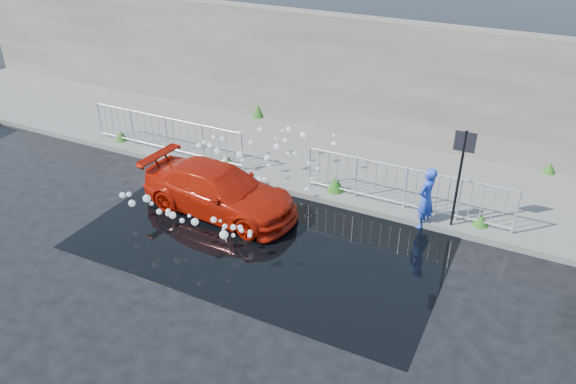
# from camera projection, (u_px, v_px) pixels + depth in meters

# --- Properties ---
(ground) EXTENTS (90.00, 90.00, 0.00)m
(ground) POSITION_uv_depth(u_px,v_px,m) (225.00, 253.00, 12.21)
(ground) COLOR black
(ground) RESTS_ON ground
(pavement) EXTENTS (30.00, 4.00, 0.15)m
(pavement) POSITION_uv_depth(u_px,v_px,m) (317.00, 159.00, 16.07)
(pavement) COLOR #5C5C58
(pavement) RESTS_ON ground
(curb) EXTENTS (30.00, 0.25, 0.16)m
(curb) POSITION_uv_depth(u_px,v_px,m) (286.00, 190.00, 14.51)
(curb) COLOR #5C5C58
(curb) RESTS_ON ground
(retaining_wall) EXTENTS (30.00, 0.60, 3.50)m
(retaining_wall) POSITION_uv_depth(u_px,v_px,m) (349.00, 76.00, 16.87)
(retaining_wall) COLOR #58534A
(retaining_wall) RESTS_ON pavement
(puddle) EXTENTS (8.00, 5.00, 0.01)m
(puddle) POSITION_uv_depth(u_px,v_px,m) (267.00, 236.00, 12.80)
(puddle) COLOR black
(puddle) RESTS_ON ground
(sign_post) EXTENTS (0.45, 0.06, 2.50)m
(sign_post) POSITION_uv_depth(u_px,v_px,m) (461.00, 164.00, 12.15)
(sign_post) COLOR black
(sign_post) RESTS_ON ground
(railing_left) EXTENTS (5.05, 0.05, 1.10)m
(railing_left) POSITION_uv_depth(u_px,v_px,m) (167.00, 133.00, 16.01)
(railing_left) COLOR silver
(railing_left) RESTS_ON pavement
(railing_right) EXTENTS (5.05, 0.05, 1.10)m
(railing_right) POSITION_uv_depth(u_px,v_px,m) (406.00, 187.00, 13.29)
(railing_right) COLOR silver
(railing_right) RESTS_ON pavement
(weeds) EXTENTS (12.17, 3.93, 0.43)m
(weeds) POSITION_uv_depth(u_px,v_px,m) (303.00, 154.00, 15.76)
(weeds) COLOR #155116
(weeds) RESTS_ON pavement
(water_spray) EXTENTS (3.69, 5.35, 0.94)m
(water_spray) POSITION_uv_depth(u_px,v_px,m) (226.00, 175.00, 13.83)
(water_spray) COLOR white
(water_spray) RESTS_ON ground
(red_car) EXTENTS (4.07, 1.89, 1.15)m
(red_car) POSITION_uv_depth(u_px,v_px,m) (220.00, 190.00, 13.46)
(red_car) COLOR #B11707
(red_car) RESTS_ON ground
(person) EXTENTS (0.51, 0.64, 1.51)m
(person) POSITION_uv_depth(u_px,v_px,m) (426.00, 198.00, 12.78)
(person) COLOR blue
(person) RESTS_ON ground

